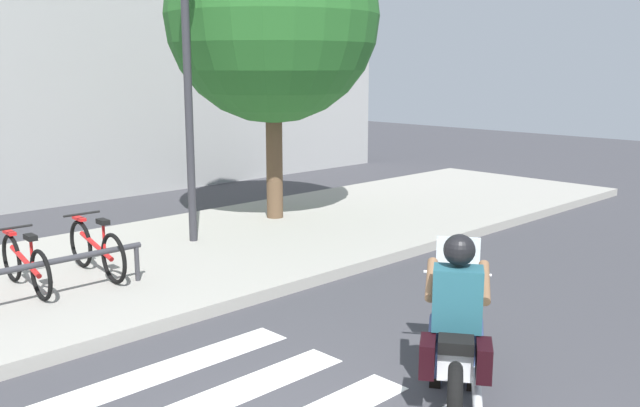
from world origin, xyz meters
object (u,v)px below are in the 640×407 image
(bicycle_2, at_px, (25,264))
(tree_near_rack, at_px, (273,16))
(motorcycle, at_px, (456,342))
(rider, at_px, (457,304))
(street_lamp, at_px, (188,85))
(bicycle_3, at_px, (96,249))
(bike_rack, at_px, (4,275))

(bicycle_2, distance_m, tree_near_rack, 5.79)
(motorcycle, bearing_deg, tree_near_rack, 62.70)
(rider, xyz_separation_m, street_lamp, (1.15, 5.57, 1.67))
(bicycle_3, distance_m, bike_rack, 1.45)
(rider, xyz_separation_m, bike_rack, (-2.09, 4.36, -0.26))
(bike_rack, bearing_deg, bicycle_2, 51.21)
(bicycle_3, xyz_separation_m, street_lamp, (1.89, 0.66, 1.99))
(bicycle_2, xyz_separation_m, street_lamp, (2.78, 0.66, 2.01))
(bike_rack, relative_size, street_lamp, 0.80)
(motorcycle, height_order, street_lamp, street_lamp)
(tree_near_rack, bearing_deg, bike_rack, -162.81)
(bicycle_2, distance_m, street_lamp, 3.50)
(motorcycle, height_order, tree_near_rack, tree_near_rack)
(motorcycle, relative_size, rider, 1.35)
(rider, xyz_separation_m, bicycle_3, (-0.75, 4.92, -0.32))
(bike_rack, relative_size, tree_near_rack, 0.61)
(motorcycle, distance_m, bicycle_2, 5.16)
(rider, distance_m, bike_rack, 4.84)
(rider, bearing_deg, tree_near_rack, 62.35)
(bicycle_2, relative_size, bicycle_3, 0.98)
(bicycle_2, xyz_separation_m, tree_near_rack, (4.77, 1.06, 3.11))
(rider, relative_size, bicycle_3, 0.90)
(rider, bearing_deg, bike_rack, 115.55)
(rider, distance_m, bicycle_2, 5.19)
(bicycle_2, bearing_deg, rider, -71.56)
(tree_near_rack, bearing_deg, motorcycle, -117.30)
(rider, relative_size, bicycle_2, 0.92)
(street_lamp, bearing_deg, rider, -101.62)
(motorcycle, height_order, bicycle_2, motorcycle)
(bicycle_3, distance_m, street_lamp, 2.83)
(rider, height_order, bike_rack, rider)
(rider, bearing_deg, street_lamp, 78.38)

